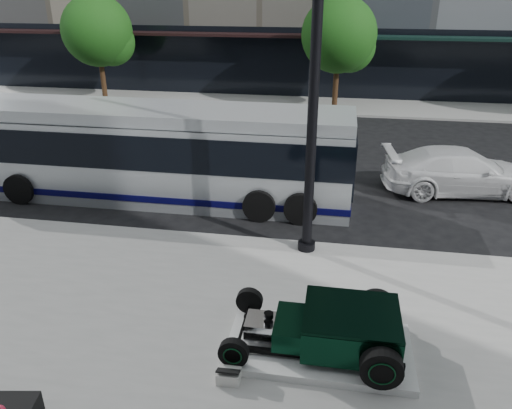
% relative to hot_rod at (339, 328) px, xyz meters
% --- Properties ---
extents(ground, '(120.00, 120.00, 0.00)m').
position_rel_hot_rod_xyz_m(ground, '(-1.53, 6.27, -0.70)').
color(ground, black).
rests_on(ground, ground).
extents(sidewalk_far, '(70.00, 4.00, 0.12)m').
position_rel_hot_rod_xyz_m(sidewalk_far, '(-1.53, 20.27, -0.64)').
color(sidewalk_far, gray).
rests_on(sidewalk_far, ground).
extents(street_trees, '(29.80, 3.80, 5.70)m').
position_rel_hot_rod_xyz_m(street_trees, '(-0.38, 19.34, 3.07)').
color(street_trees, black).
rests_on(street_trees, sidewalk_far).
extents(display_plinth, '(3.40, 1.80, 0.15)m').
position_rel_hot_rod_xyz_m(display_plinth, '(-0.33, -0.00, -0.50)').
color(display_plinth, silver).
rests_on(display_plinth, sidewalk_near).
extents(hot_rod, '(3.22, 2.00, 0.81)m').
position_rel_hot_rod_xyz_m(hot_rod, '(0.00, 0.00, 0.00)').
color(hot_rod, black).
rests_on(hot_rod, display_plinth).
extents(info_plaque, '(0.41, 0.31, 0.31)m').
position_rel_hot_rod_xyz_m(info_plaque, '(-1.82, -1.02, -0.45)').
color(info_plaque, silver).
rests_on(info_plaque, sidewalk_near).
extents(lamppost, '(0.44, 0.44, 8.04)m').
position_rel_hot_rod_xyz_m(lamppost, '(-0.85, 3.85, 3.14)').
color(lamppost, black).
rests_on(lamppost, sidewalk_near).
extents(transit_bus, '(12.12, 2.88, 2.92)m').
position_rel_hot_rod_xyz_m(transit_bus, '(-5.74, 6.82, 0.79)').
color(transit_bus, '#B5BBBF').
rests_on(transit_bus, ground).
extents(white_sedan, '(5.26, 2.65, 1.46)m').
position_rel_hot_rod_xyz_m(white_sedan, '(3.83, 8.77, 0.03)').
color(white_sedan, white).
rests_on(white_sedan, ground).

